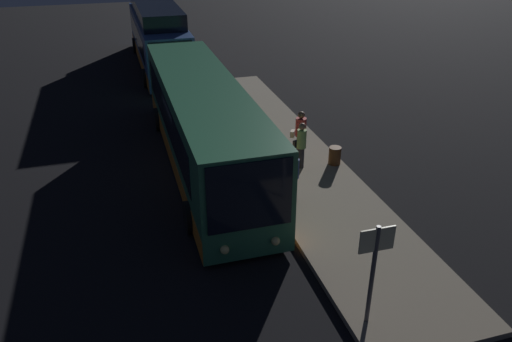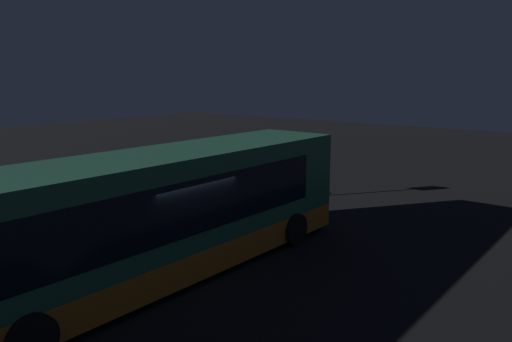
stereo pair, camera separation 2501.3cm
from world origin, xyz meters
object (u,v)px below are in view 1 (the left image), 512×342
object	(u,v)px
passenger_with_bags	(294,173)
trash_bin	(335,156)
bus_lead	(203,125)
sign_post	(374,261)
suitcase	(279,186)
passenger_boarding	(300,132)
bus_second	(158,38)
passenger_waiting	(301,143)

from	to	relation	value
passenger_with_bags	trash_bin	distance (m)	3.04
bus_lead	sign_post	xyz separation A→B (m)	(9.13, 1.89, 0.26)
suitcase	passenger_boarding	bearing A→B (deg)	147.14
sign_post	trash_bin	bearing A→B (deg)	160.96
passenger_with_bags	suitcase	distance (m)	0.69
sign_post	bus_second	bearing A→B (deg)	-175.34
bus_lead	bus_second	distance (m)	14.06
passenger_boarding	bus_lead	bearing A→B (deg)	110.47
bus_second	bus_lead	bearing A→B (deg)	-0.00
passenger_waiting	passenger_with_bags	size ratio (longest dim) A/B	1.05
bus_second	passenger_boarding	bearing A→B (deg)	13.35
passenger_boarding	bus_second	bearing A→B (deg)	44.53
suitcase	trash_bin	bearing A→B (deg)	121.37
passenger_waiting	trash_bin	size ratio (longest dim) A/B	2.61
bus_second	passenger_waiting	world-z (taller)	bus_second
suitcase	bus_second	bearing A→B (deg)	-174.20
bus_lead	trash_bin	xyz separation A→B (m)	(1.70, 4.46, -1.05)
bus_lead	passenger_waiting	world-z (taller)	bus_lead
suitcase	trash_bin	xyz separation A→B (m)	(-1.64, 2.69, -0.05)
passenger_boarding	passenger_waiting	world-z (taller)	passenger_boarding
bus_lead	passenger_with_bags	bearing A→B (deg)	30.94
sign_post	trash_bin	world-z (taller)	sign_post
bus_second	sign_post	xyz separation A→B (m)	(23.19, 1.89, 0.15)
bus_lead	suitcase	size ratio (longest dim) A/B	12.60
bus_lead	trash_bin	world-z (taller)	bus_lead
passenger_with_bags	sign_post	xyz separation A→B (m)	(5.53, -0.27, 0.75)
passenger_waiting	trash_bin	bearing A→B (deg)	-19.03
bus_second	passenger_boarding	world-z (taller)	bus_second
bus_lead	trash_bin	size ratio (longest dim) A/B	19.26
passenger_waiting	bus_second	bearing A→B (deg)	86.50
trash_bin	passenger_boarding	bearing A→B (deg)	-137.15
passenger_boarding	trash_bin	xyz separation A→B (m)	(1.04, 0.96, -0.61)
passenger_waiting	sign_post	distance (m)	7.67
bus_second	trash_bin	xyz separation A→B (m)	(15.76, 4.46, -1.17)
suitcase	bus_lead	bearing A→B (deg)	-152.10
bus_second	passenger_with_bags	bearing A→B (deg)	6.96
passenger_boarding	passenger_with_bags	xyz separation A→B (m)	(2.94, -1.34, -0.05)
bus_lead	passenger_boarding	xyz separation A→B (m)	(0.66, 3.49, -0.44)
bus_lead	bus_second	bearing A→B (deg)	180.00
suitcase	passenger_waiting	bearing A→B (deg)	140.98
passenger_boarding	passenger_with_bags	size ratio (longest dim) A/B	1.07
passenger_waiting	passenger_with_bags	bearing A→B (deg)	-131.84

